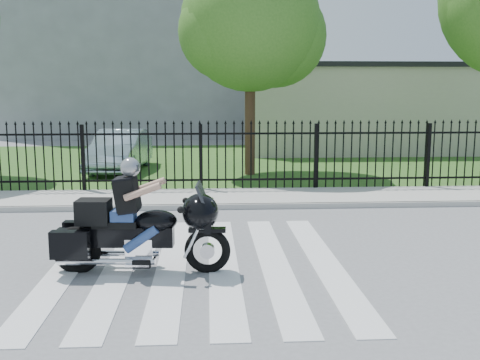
{
  "coord_description": "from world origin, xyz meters",
  "views": [
    {
      "loc": [
        0.17,
        -8.41,
        2.73
      ],
      "look_at": [
        0.78,
        2.01,
        1.0
      ],
      "focal_mm": 42.0,
      "sensor_mm": 36.0,
      "label": 1
    }
  ],
  "objects": [
    {
      "name": "motorcycle_rider",
      "position": [
        -0.9,
        -0.27,
        0.72
      ],
      "size": [
        2.67,
        0.92,
        1.76
      ],
      "rotation": [
        0.0,
        0.0,
        -0.07
      ],
      "color": "black",
      "rests_on": "ground"
    },
    {
      "name": "iron_fence",
      "position": [
        0.0,
        6.0,
        0.9
      ],
      "size": [
        26.0,
        0.04,
        1.8
      ],
      "color": "black",
      "rests_on": "ground"
    },
    {
      "name": "sidewalk",
      "position": [
        0.0,
        5.0,
        0.06
      ],
      "size": [
        40.0,
        2.0,
        0.12
      ],
      "primitive_type": "cube",
      "color": "#ADAAA3",
      "rests_on": "ground"
    },
    {
      "name": "building_low_roof",
      "position": [
        7.0,
        16.0,
        3.6
      ],
      "size": [
        10.2,
        6.2,
        0.2
      ],
      "primitive_type": "cube",
      "color": "black",
      "rests_on": "building_low"
    },
    {
      "name": "building_low",
      "position": [
        7.0,
        16.0,
        1.75
      ],
      "size": [
        10.0,
        6.0,
        3.5
      ],
      "primitive_type": "cube",
      "color": "#B7AE98",
      "rests_on": "ground"
    },
    {
      "name": "ground",
      "position": [
        0.0,
        0.0,
        0.0
      ],
      "size": [
        120.0,
        120.0,
        0.0
      ],
      "primitive_type": "plane",
      "color": "slate",
      "rests_on": "ground"
    },
    {
      "name": "tree_mid",
      "position": [
        1.5,
        9.0,
        4.67
      ],
      "size": [
        4.2,
        4.2,
        6.78
      ],
      "color": "#382316",
      "rests_on": "ground"
    },
    {
      "name": "grass_strip",
      "position": [
        0.0,
        12.0,
        0.01
      ],
      "size": [
        40.0,
        12.0,
        0.02
      ],
      "primitive_type": "cube",
      "color": "#27531C",
      "rests_on": "ground"
    },
    {
      "name": "parked_car",
      "position": [
        -2.68,
        10.0,
        0.69
      ],
      "size": [
        1.74,
        4.17,
        1.34
      ],
      "primitive_type": "imported",
      "rotation": [
        0.0,
        0.0,
        -0.08
      ],
      "color": "#8EA5B2",
      "rests_on": "grass_strip"
    },
    {
      "name": "crosswalk",
      "position": [
        0.0,
        0.0,
        0.01
      ],
      "size": [
        5.0,
        5.5,
        0.01
      ],
      "primitive_type": null,
      "color": "silver",
      "rests_on": "ground"
    },
    {
      "name": "building_tall",
      "position": [
        -3.0,
        26.0,
        6.0
      ],
      "size": [
        15.0,
        10.0,
        12.0
      ],
      "primitive_type": "cube",
      "color": "#919399",
      "rests_on": "ground"
    },
    {
      "name": "curb",
      "position": [
        0.0,
        4.0,
        0.06
      ],
      "size": [
        40.0,
        0.12,
        0.12
      ],
      "primitive_type": "cube",
      "color": "#ADAAA3",
      "rests_on": "ground"
    }
  ]
}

